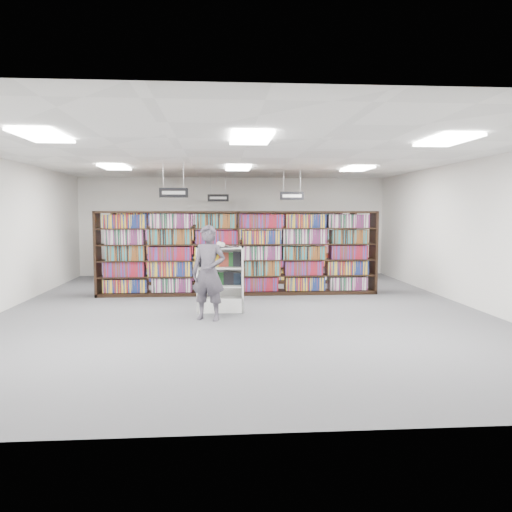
{
  "coord_description": "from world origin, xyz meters",
  "views": [
    {
      "loc": [
        -0.47,
        -10.48,
        2.06
      ],
      "look_at": [
        0.34,
        0.5,
        1.1
      ],
      "focal_mm": 35.0,
      "sensor_mm": 36.0,
      "label": 1
    }
  ],
  "objects": [
    {
      "name": "wall_front",
      "position": [
        0.0,
        -6.0,
        1.6
      ],
      "size": [
        10.0,
        0.1,
        3.2
      ],
      "primitive_type": "cube",
      "color": "silver",
      "rests_on": "ground"
    },
    {
      "name": "wall_back",
      "position": [
        0.0,
        6.0,
        1.6
      ],
      "size": [
        10.0,
        0.1,
        3.2
      ],
      "primitive_type": "cube",
      "color": "silver",
      "rests_on": "ground"
    },
    {
      "name": "bookshelf_row_mid",
      "position": [
        0.0,
        4.0,
        1.05
      ],
      "size": [
        7.0,
        0.6,
        2.1
      ],
      "color": "black",
      "rests_on": "floor"
    },
    {
      "name": "troffer_front_left",
      "position": [
        -3.0,
        -3.0,
        3.16
      ],
      "size": [
        0.6,
        1.2,
        0.04
      ],
      "primitive_type": "cube",
      "color": "white",
      "rests_on": "ceiling"
    },
    {
      "name": "floor",
      "position": [
        0.0,
        0.0,
        0.0
      ],
      "size": [
        12.0,
        12.0,
        0.0
      ],
      "primitive_type": "plane",
      "color": "#4C4C51",
      "rests_on": "ground"
    },
    {
      "name": "aisle_sign_right",
      "position": [
        1.5,
        3.0,
        2.53
      ],
      "size": [
        0.65,
        0.02,
        0.8
      ],
      "color": "#B2B2B7",
      "rests_on": "ceiling"
    },
    {
      "name": "troffer_front_center",
      "position": [
        0.0,
        -3.0,
        3.16
      ],
      "size": [
        0.6,
        1.2,
        0.04
      ],
      "primitive_type": "cube",
      "color": "white",
      "rests_on": "ceiling"
    },
    {
      "name": "troffer_back_left",
      "position": [
        -3.0,
        2.0,
        3.16
      ],
      "size": [
        0.6,
        1.2,
        0.04
      ],
      "primitive_type": "cube",
      "color": "white",
      "rests_on": "ceiling"
    },
    {
      "name": "open_book",
      "position": [
        -0.43,
        -0.2,
        1.38
      ],
      "size": [
        0.74,
        0.53,
        0.13
      ],
      "rotation": [
        0.0,
        0.0,
        0.22
      ],
      "color": "black",
      "rests_on": "endcap_display"
    },
    {
      "name": "aisle_sign_center",
      "position": [
        -0.5,
        5.0,
        2.53
      ],
      "size": [
        0.65,
        0.02,
        0.8
      ],
      "color": "#B2B2B7",
      "rests_on": "ceiling"
    },
    {
      "name": "endcap_display",
      "position": [
        -0.46,
        -0.1,
        0.47
      ],
      "size": [
        0.98,
        0.51,
        1.35
      ],
      "rotation": [
        0.0,
        0.0,
        -0.03
      ],
      "color": "white",
      "rests_on": "floor"
    },
    {
      "name": "aisle_sign_left",
      "position": [
        -1.5,
        1.0,
        2.53
      ],
      "size": [
        0.65,
        0.02,
        0.8
      ],
      "color": "#B2B2B7",
      "rests_on": "ceiling"
    },
    {
      "name": "ceiling",
      "position": [
        0.0,
        0.0,
        3.2
      ],
      "size": [
        10.0,
        12.0,
        0.1
      ],
      "primitive_type": "cube",
      "color": "silver",
      "rests_on": "wall_back"
    },
    {
      "name": "troffer_back_right",
      "position": [
        3.0,
        2.0,
        3.16
      ],
      "size": [
        0.6,
        1.2,
        0.04
      ],
      "primitive_type": "cube",
      "color": "white",
      "rests_on": "ceiling"
    },
    {
      "name": "wall_right",
      "position": [
        5.0,
        0.0,
        1.6
      ],
      "size": [
        0.1,
        12.0,
        3.2
      ],
      "primitive_type": "cube",
      "color": "silver",
      "rests_on": "ground"
    },
    {
      "name": "bookshelf_row_near",
      "position": [
        0.0,
        2.0,
        1.05
      ],
      "size": [
        7.0,
        0.6,
        2.1
      ],
      "color": "black",
      "rests_on": "floor"
    },
    {
      "name": "troffer_back_center",
      "position": [
        0.0,
        2.0,
        3.16
      ],
      "size": [
        0.6,
        1.2,
        0.04
      ],
      "primitive_type": "cube",
      "color": "white",
      "rests_on": "ceiling"
    },
    {
      "name": "shopper",
      "position": [
        -0.68,
        -0.97,
        0.91
      ],
      "size": [
        0.77,
        0.63,
        1.83
      ],
      "primitive_type": "imported",
      "rotation": [
        0.0,
        0.0,
        -0.34
      ],
      "color": "#4C4650",
      "rests_on": "floor"
    },
    {
      "name": "troffer_front_right",
      "position": [
        3.0,
        -3.0,
        3.16
      ],
      "size": [
        0.6,
        1.2,
        0.04
      ],
      "primitive_type": "cube",
      "color": "white",
      "rests_on": "ceiling"
    },
    {
      "name": "bookshelf_row_far",
      "position": [
        0.0,
        5.7,
        1.05
      ],
      "size": [
        7.0,
        0.6,
        2.1
      ],
      "color": "black",
      "rests_on": "floor"
    }
  ]
}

